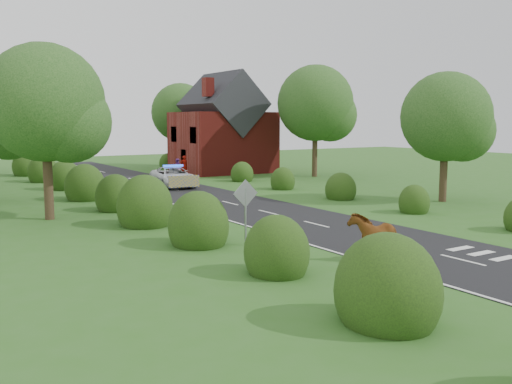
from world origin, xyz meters
TOP-DOWN VIEW (x-y plane):
  - ground at (0.00, 0.00)m, footprint 120.00×120.00m
  - road at (0.00, 15.00)m, footprint 6.00×70.00m
  - road_markings at (-1.60, 12.93)m, footprint 4.96×70.00m
  - hedgerow_left at (-6.51, 11.69)m, footprint 2.75×50.41m
  - hedgerow_right at (6.60, 11.21)m, footprint 2.10×45.78m
  - tree_left_a at (-9.75, 11.86)m, footprint 5.74×5.60m
  - tree_right_a at (11.23, 5.87)m, footprint 5.33×5.20m
  - tree_right_b at (14.29, 21.84)m, footprint 6.56×6.40m
  - tree_right_c at (9.27, 37.85)m, footprint 6.15×6.00m
  - road_sign at (-5.00, 2.00)m, footprint 1.06×0.08m
  - house at (9.49, 30.00)m, footprint 8.00×7.40m
  - cow at (-2.40, -2.24)m, footprint 2.09×1.32m
  - police_van at (0.68, 21.41)m, footprint 3.08×5.50m
  - pedestrian_red at (4.77, 28.32)m, footprint 0.67×0.46m
  - pedestrian_purple at (3.59, 27.15)m, footprint 0.99×0.95m

SIDE VIEW (x-z plane):
  - ground at x=0.00m, z-range 0.00..0.00m
  - road at x=0.00m, z-range 0.00..0.02m
  - road_markings at x=-1.60m, z-range 0.02..0.03m
  - hedgerow_right at x=6.60m, z-range -0.50..1.60m
  - cow at x=-2.40m, z-range 0.00..1.39m
  - police_van at x=0.68m, z-range -0.07..1.52m
  - hedgerow_left at x=-6.51m, z-range -0.75..2.25m
  - pedestrian_purple at x=3.59m, z-range 0.00..1.61m
  - pedestrian_red at x=4.77m, z-range 0.00..1.76m
  - road_sign at x=-5.00m, z-range 0.39..2.92m
  - house at x=9.49m, z-range -0.80..8.37m
  - tree_right_a at x=11.23m, z-range 0.96..8.52m
  - tree_left_a at x=-9.75m, z-range 1.15..9.53m
  - tree_right_c at x=9.27m, z-range 1.05..9.63m
  - tree_right_b at x=14.29m, z-range 1.24..10.64m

